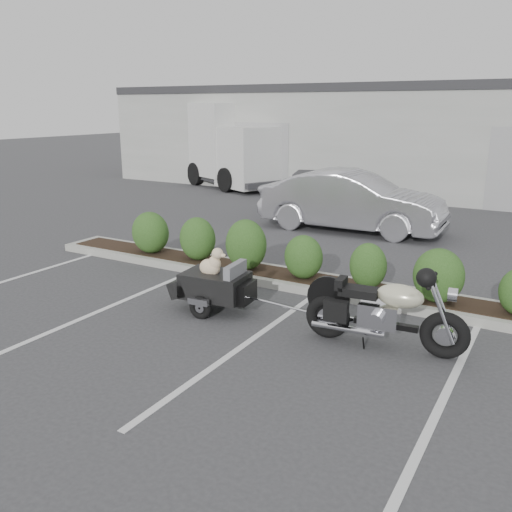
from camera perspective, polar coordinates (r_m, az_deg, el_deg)
The scene contains 8 objects.
ground at distance 8.68m, azimuth -6.04°, elevation -6.24°, with size 90.00×90.00×0.00m, color #38383A.
planter_kerb at distance 9.98m, azimuth 6.11°, elevation -2.85°, with size 12.00×1.00×0.15m, color #9E9E93.
building at distance 24.00m, azimuth 18.95°, elevation 11.81°, with size 26.00×10.00×4.00m, color #9EA099.
motorcycle at distance 7.55m, azimuth 13.31°, elevation -5.81°, with size 2.24×0.80×1.28m.
pet_trailer at distance 8.73m, azimuth -4.41°, elevation -2.94°, with size 1.80×1.01×1.06m.
sedan at distance 14.54m, azimuth 10.03°, elevation 5.71°, with size 1.67×4.79×1.58m, color silver.
dumpster at distance 16.41m, azimuth 7.57°, elevation 6.44°, with size 2.29×1.89×1.30m.
delivery_truck at distance 23.40m, azimuth -3.74°, elevation 11.53°, with size 7.57×5.07×3.33m.
Camera 1 is at (4.81, -6.48, 3.20)m, focal length 38.00 mm.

